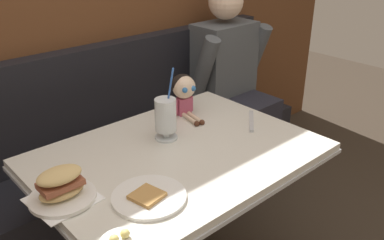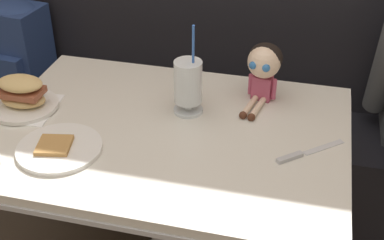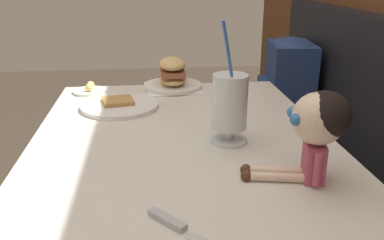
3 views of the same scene
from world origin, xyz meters
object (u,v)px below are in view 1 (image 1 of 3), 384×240
(toast_plate, at_px, (148,196))
(seated_doll, at_px, (184,89))
(diner_patron, at_px, (228,70))
(sandwich_plate, at_px, (61,188))
(milkshake_glass, at_px, (166,116))
(butter_knife, at_px, (251,124))

(toast_plate, height_order, seated_doll, seated_doll)
(diner_patron, bearing_deg, toast_plate, -147.26)
(sandwich_plate, relative_size, diner_patron, 0.27)
(toast_plate, distance_m, milkshake_glass, 0.44)
(seated_doll, bearing_deg, butter_knife, -63.05)
(milkshake_glass, relative_size, sandwich_plate, 1.43)
(milkshake_glass, height_order, seated_doll, milkshake_glass)
(sandwich_plate, height_order, butter_knife, sandwich_plate)
(sandwich_plate, relative_size, seated_doll, 0.97)
(milkshake_glass, bearing_deg, seated_doll, 32.15)
(butter_knife, bearing_deg, milkshake_glass, 157.06)
(butter_knife, height_order, diner_patron, diner_patron)
(milkshake_glass, distance_m, seated_doll, 0.26)
(toast_plate, height_order, sandwich_plate, sandwich_plate)
(toast_plate, relative_size, sandwich_plate, 1.14)
(sandwich_plate, height_order, diner_patron, diner_patron)
(butter_knife, relative_size, seated_doll, 0.84)
(toast_plate, height_order, butter_knife, toast_plate)
(toast_plate, xyz_separation_m, sandwich_plate, (-0.21, 0.19, 0.04))
(milkshake_glass, xyz_separation_m, seated_doll, (0.22, 0.14, 0.03))
(toast_plate, bearing_deg, milkshake_glass, 43.47)
(butter_knife, bearing_deg, seated_doll, 116.95)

